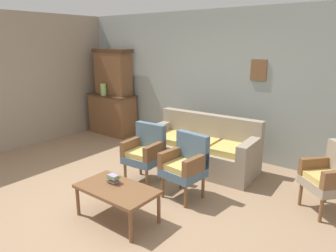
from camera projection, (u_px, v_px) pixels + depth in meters
ground_plane at (115, 200)px, 4.33m from camera, size 7.68×7.68×0.00m
wall_back_with_decor at (213, 83)px, 5.98m from camera, size 6.40×0.09×2.70m
side_cabinet at (112, 114)px, 7.37m from camera, size 1.16×0.55×0.93m
cabinet_upper_hutch at (113, 72)px, 7.18m from camera, size 0.99×0.38×1.03m
vase_on_cabinet at (103, 89)px, 7.13m from camera, size 0.14×0.14×0.27m
floral_couch at (202, 150)px, 5.36m from camera, size 1.93×0.90×0.90m
armchair_by_doorway at (145, 151)px, 4.81m from camera, size 0.55×0.52×0.90m
armchair_row_middle at (185, 163)px, 4.31m from camera, size 0.57×0.54×0.90m
wingback_chair_by_fireplace at (331, 176)px, 3.92m from camera, size 0.71×0.71×0.90m
coffee_table at (117, 191)px, 3.78m from camera, size 1.00×0.56×0.42m
book_stack_on_table at (113, 179)px, 3.88m from camera, size 0.15×0.12×0.11m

